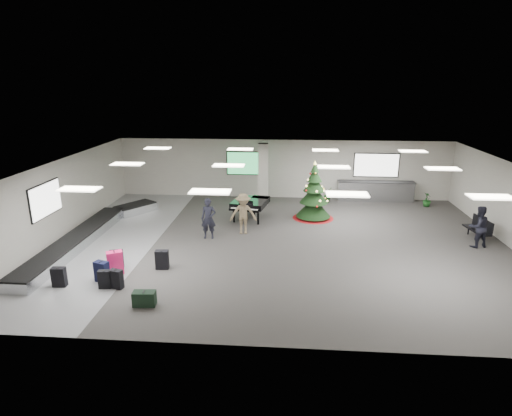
# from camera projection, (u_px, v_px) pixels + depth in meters

# --- Properties ---
(ground) EXTENTS (18.00, 18.00, 0.00)m
(ground) POSITION_uv_depth(u_px,v_px,m) (279.00, 243.00, 17.19)
(ground) COLOR #32302E
(ground) RESTS_ON ground
(room_envelope) EXTENTS (18.02, 14.02, 3.21)m
(room_envelope) POSITION_uv_depth(u_px,v_px,m) (271.00, 183.00, 17.18)
(room_envelope) COLOR beige
(room_envelope) RESTS_ON ground
(baggage_carousel) EXTENTS (2.28, 9.71, 0.43)m
(baggage_carousel) POSITION_uv_depth(u_px,v_px,m) (89.00, 234.00, 17.62)
(baggage_carousel) COLOR silver
(baggage_carousel) RESTS_ON ground
(service_counter) EXTENTS (4.05, 0.65, 1.08)m
(service_counter) POSITION_uv_depth(u_px,v_px,m) (375.00, 191.00, 23.01)
(service_counter) COLOR silver
(service_counter) RESTS_ON ground
(suitcase_0) EXTENTS (0.44, 0.32, 0.64)m
(suitcase_0) POSITION_uv_depth(u_px,v_px,m) (116.00, 279.00, 13.40)
(suitcase_0) COLOR black
(suitcase_0) RESTS_ON ground
(suitcase_1) EXTENTS (0.41, 0.24, 0.62)m
(suitcase_1) POSITION_uv_depth(u_px,v_px,m) (105.00, 279.00, 13.40)
(suitcase_1) COLOR black
(suitcase_1) RESTS_ON ground
(pink_suitcase) EXTENTS (0.59, 0.50, 0.83)m
(pink_suitcase) POSITION_uv_depth(u_px,v_px,m) (115.00, 263.00, 14.35)
(pink_suitcase) COLOR #E71E60
(pink_suitcase) RESTS_ON ground
(suitcase_3) EXTENTS (0.47, 0.28, 0.69)m
(suitcase_3) POSITION_uv_depth(u_px,v_px,m) (162.00, 260.00, 14.78)
(suitcase_3) COLOR black
(suitcase_3) RESTS_ON ground
(navy_suitcase) EXTENTS (0.51, 0.39, 0.71)m
(navy_suitcase) POSITION_uv_depth(u_px,v_px,m) (102.00, 272.00, 13.83)
(navy_suitcase) COLOR black
(navy_suitcase) RESTS_ON ground
(suitcase_5) EXTENTS (0.44, 0.25, 0.66)m
(suitcase_5) POSITION_uv_depth(u_px,v_px,m) (59.00, 277.00, 13.51)
(suitcase_5) COLOR black
(suitcase_5) RESTS_ON ground
(green_duffel) EXTENTS (0.67, 0.37, 0.46)m
(green_duffel) POSITION_uv_depth(u_px,v_px,m) (144.00, 298.00, 12.40)
(green_duffel) COLOR black
(green_duffel) RESTS_ON ground
(suitcase_8) EXTENTS (0.51, 0.38, 0.69)m
(suitcase_8) POSITION_uv_depth(u_px,v_px,m) (117.00, 260.00, 14.78)
(suitcase_8) COLOR black
(suitcase_8) RESTS_ON ground
(christmas_tree) EXTENTS (1.93, 1.93, 2.76)m
(christmas_tree) POSITION_uv_depth(u_px,v_px,m) (314.00, 199.00, 20.03)
(christmas_tree) COLOR maroon
(christmas_tree) RESTS_ON ground
(grand_piano) EXTENTS (1.78, 2.13, 1.08)m
(grand_piano) POSITION_uv_depth(u_px,v_px,m) (250.00, 203.00, 19.90)
(grand_piano) COLOR black
(grand_piano) RESTS_ON ground
(bench) EXTENTS (0.68, 1.47, 0.90)m
(bench) POSITION_uv_depth(u_px,v_px,m) (479.00, 228.00, 17.46)
(bench) COLOR black
(bench) RESTS_ON ground
(traveler_a) EXTENTS (0.63, 0.43, 1.69)m
(traveler_a) POSITION_uv_depth(u_px,v_px,m) (209.00, 219.00, 17.50)
(traveler_a) COLOR black
(traveler_a) RESTS_ON ground
(traveler_b) EXTENTS (1.19, 0.76, 1.75)m
(traveler_b) POSITION_uv_depth(u_px,v_px,m) (243.00, 214.00, 18.04)
(traveler_b) COLOR #7F6C4E
(traveler_b) RESTS_ON ground
(traveler_bench) EXTENTS (0.94, 0.81, 1.66)m
(traveler_bench) POSITION_uv_depth(u_px,v_px,m) (478.00, 227.00, 16.58)
(traveler_bench) COLOR black
(traveler_bench) RESTS_ON ground
(potted_plant_left) EXTENTS (0.59, 0.58, 0.83)m
(potted_plant_left) POSITION_uv_depth(u_px,v_px,m) (328.00, 195.00, 22.81)
(potted_plant_left) COLOR #194616
(potted_plant_left) RESTS_ON ground
(potted_plant_right) EXTENTS (0.51, 0.51, 0.74)m
(potted_plant_right) POSITION_uv_depth(u_px,v_px,m) (427.00, 200.00, 22.04)
(potted_plant_right) COLOR #194616
(potted_plant_right) RESTS_ON ground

